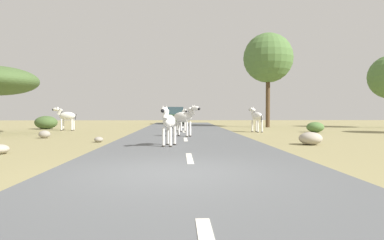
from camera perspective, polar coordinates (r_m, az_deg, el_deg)
ground_plane at (r=6.88m, az=-3.70°, el=-9.22°), size 90.00×90.00×0.00m
road at (r=6.87m, az=0.06°, el=-9.01°), size 6.00×64.00×0.05m
lane_markings at (r=5.89m, az=0.43°, el=-10.50°), size 0.16×56.00×0.01m
zebra_0 at (r=21.03m, az=-1.79°, el=0.41°), size 0.77×1.47×1.45m
zebra_1 at (r=24.50m, az=-20.67°, el=0.61°), size 1.74×0.60×1.65m
zebra_2 at (r=11.93m, az=-4.01°, el=-0.33°), size 0.60×1.52×1.44m
zebra_3 at (r=21.51m, az=10.92°, el=0.55°), size 0.73×1.69×1.62m
zebra_4 at (r=16.62m, az=-1.34°, el=0.42°), size 1.44×1.21×1.58m
car_0 at (r=34.89m, az=-2.94°, el=0.67°), size 2.18×4.42×1.74m
tree_4 at (r=28.87m, az=12.84°, el=10.24°), size 4.09×4.09×7.81m
bush_0 at (r=27.15m, az=-23.62°, el=-0.39°), size 1.63×1.47×0.98m
bush_3 at (r=22.26m, az=20.27°, el=-1.15°), size 1.07×0.97×0.64m
rock_1 at (r=17.65m, az=-23.85°, el=-2.25°), size 0.55×0.45×0.38m
rock_2 at (r=14.54m, az=-15.62°, el=-3.22°), size 0.37×0.40×0.23m
rock_3 at (r=13.69m, az=19.55°, el=-2.98°), size 0.88×0.87×0.49m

